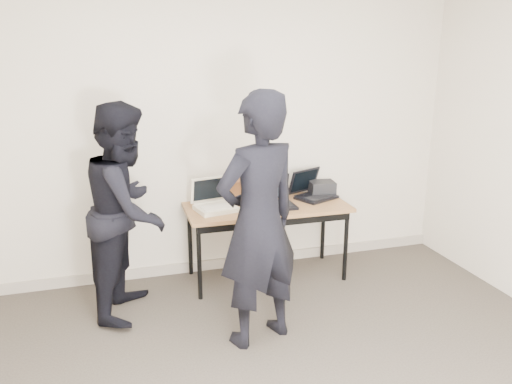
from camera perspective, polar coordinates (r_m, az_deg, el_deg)
name	(u,v)px	position (r m, az deg, el deg)	size (l,w,h in m)	color
room	(326,201)	(2.62, 7.96, -0.99)	(4.60, 4.60, 2.80)	#3F3830
desk	(267,212)	(4.62, 1.31, -2.28)	(1.51, 0.67, 0.72)	brown
laptop_beige	(214,204)	(4.50, -4.79, -1.33)	(0.41, 0.40, 0.28)	beige
laptop_center	(273,199)	(4.60, 2.00, -0.81)	(0.36, 0.34, 0.28)	black
laptop_right	(312,191)	(4.88, 6.39, 0.09)	(0.48, 0.47, 0.27)	black
leather_satchel	(242,188)	(4.73, -1.59, 0.49)	(0.38, 0.21, 0.25)	#5C3318
tissue	(245,171)	(4.70, -1.27, 2.38)	(0.13, 0.10, 0.08)	white
equipment_box	(322,188)	(4.98, 7.56, 0.44)	(0.24, 0.20, 0.14)	black
power_brick	(250,212)	(4.39, -0.75, -2.27)	(0.08, 0.05, 0.03)	black
cables	(270,204)	(4.65, 1.63, -1.38)	(1.15, 0.44, 0.01)	silver
person_typist	(258,222)	(3.54, 0.28, -3.43)	(0.68, 0.45, 1.86)	black
person_observer	(127,210)	(4.13, -14.49, -2.04)	(0.84, 0.66, 1.73)	black
baseboard	(229,262)	(5.07, -3.15, -8.02)	(4.50, 0.03, 0.10)	#A39787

